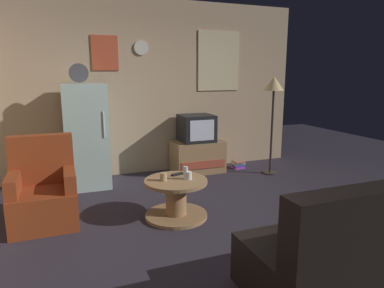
# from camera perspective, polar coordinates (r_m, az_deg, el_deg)

# --- Properties ---
(ground_plane) EXTENTS (12.00, 12.00, 0.00)m
(ground_plane) POSITION_cam_1_polar(r_m,az_deg,el_deg) (3.77, 3.02, -14.05)
(ground_plane) COLOR #2D2833
(wall_with_art) EXTENTS (5.20, 0.12, 2.80)m
(wall_with_art) POSITION_cam_1_polar(r_m,az_deg,el_deg) (5.72, -6.90, 9.29)
(wall_with_art) COLOR tan
(wall_with_art) RESTS_ON ground_plane
(fridge) EXTENTS (0.60, 0.62, 1.77)m
(fridge) POSITION_cam_1_polar(r_m,az_deg,el_deg) (5.16, -17.25, 1.32)
(fridge) COLOR silver
(fridge) RESTS_ON ground_plane
(tv_stand) EXTENTS (0.84, 0.53, 0.53)m
(tv_stand) POSITION_cam_1_polar(r_m,az_deg,el_deg) (5.76, 0.93, -2.09)
(tv_stand) COLOR #9E754C
(tv_stand) RESTS_ON ground_plane
(crt_tv) EXTENTS (0.54, 0.51, 0.44)m
(crt_tv) POSITION_cam_1_polar(r_m,az_deg,el_deg) (5.65, 0.73, 2.66)
(crt_tv) COLOR black
(crt_tv) RESTS_ON tv_stand
(standing_lamp) EXTENTS (0.32, 0.32, 1.59)m
(standing_lamp) POSITION_cam_1_polar(r_m,az_deg,el_deg) (5.66, 13.46, 8.57)
(standing_lamp) COLOR #332D28
(standing_lamp) RESTS_ON ground_plane
(coffee_table) EXTENTS (0.72, 0.72, 0.45)m
(coffee_table) POSITION_cam_1_polar(r_m,az_deg,el_deg) (3.98, -2.68, -9.05)
(coffee_table) COLOR #9E754C
(coffee_table) RESTS_ON ground_plane
(wine_glass) EXTENTS (0.05, 0.05, 0.15)m
(wine_glass) POSITION_cam_1_polar(r_m,az_deg,el_deg) (3.89, -1.05, -4.86)
(wine_glass) COLOR silver
(wine_glass) RESTS_ON coffee_table
(mug_ceramic_white) EXTENTS (0.08, 0.08, 0.09)m
(mug_ceramic_white) POSITION_cam_1_polar(r_m,az_deg,el_deg) (3.91, -0.58, -5.25)
(mug_ceramic_white) COLOR silver
(mug_ceramic_white) RESTS_ON coffee_table
(mug_ceramic_tan) EXTENTS (0.08, 0.08, 0.09)m
(mug_ceramic_tan) POSITION_cam_1_polar(r_m,az_deg,el_deg) (3.87, -4.79, -5.48)
(mug_ceramic_tan) COLOR tan
(mug_ceramic_tan) RESTS_ON coffee_table
(remote_control) EXTENTS (0.16, 0.08, 0.02)m
(remote_control) POSITION_cam_1_polar(r_m,az_deg,el_deg) (4.07, -2.43, -5.06)
(remote_control) COLOR black
(remote_control) RESTS_ON coffee_table
(armchair) EXTENTS (0.68, 0.68, 0.96)m
(armchair) POSITION_cam_1_polar(r_m,az_deg,el_deg) (4.14, -23.49, -7.58)
(armchair) COLOR maroon
(armchair) RESTS_ON ground_plane
(couch) EXTENTS (1.70, 0.80, 0.92)m
(couch) POSITION_cam_1_polar(r_m,az_deg,el_deg) (3.00, 26.22, -15.76)
(couch) COLOR black
(couch) RESTS_ON ground_plane
(book_stack) EXTENTS (0.21, 0.18, 0.14)m
(book_stack) POSITION_cam_1_polar(r_m,az_deg,el_deg) (6.06, 7.71, -3.42)
(book_stack) COLOR #A74ABA
(book_stack) RESTS_ON ground_plane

